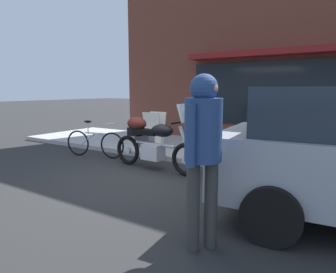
% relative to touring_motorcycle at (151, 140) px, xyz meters
% --- Properties ---
extents(ground_plane, '(80.00, 80.00, 0.00)m').
position_rel_touring_motorcycle_xyz_m(ground_plane, '(0.29, -0.66, -0.61)').
color(ground_plane, '#292929').
extents(touring_motorcycle, '(2.22, 0.77, 1.41)m').
position_rel_touring_motorcycle_xyz_m(touring_motorcycle, '(0.00, 0.00, 0.00)').
color(touring_motorcycle, black).
rests_on(touring_motorcycle, ground_plane).
extents(parked_bicycle, '(1.62, 0.52, 0.91)m').
position_rel_touring_motorcycle_xyz_m(parked_bicycle, '(-1.86, 0.15, -0.25)').
color(parked_bicycle, black).
rests_on(parked_bicycle, ground_plane).
extents(pedestrian_walking, '(0.41, 0.56, 1.82)m').
position_rel_touring_motorcycle_xyz_m(pedestrian_walking, '(2.40, -2.37, 0.55)').
color(pedestrian_walking, '#363636').
rests_on(pedestrian_walking, ground_plane).
extents(sandwich_board_sign, '(0.55, 0.41, 0.92)m').
position_rel_touring_motorcycle_xyz_m(sandwich_board_sign, '(-1.25, 1.86, -0.02)').
color(sandwich_board_sign, silver).
rests_on(sandwich_board_sign, sidewalk_curb).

